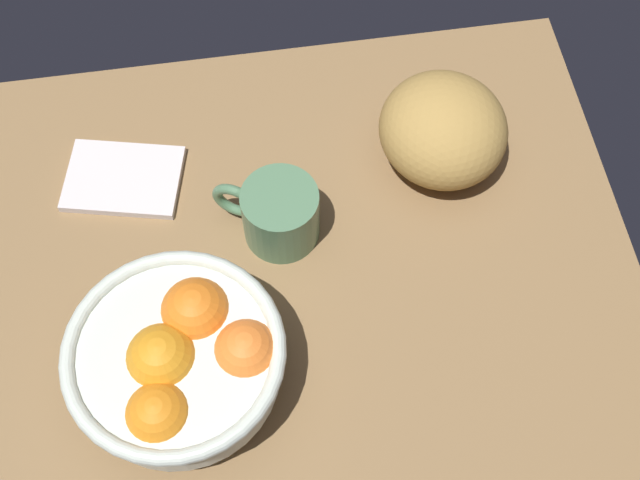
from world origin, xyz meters
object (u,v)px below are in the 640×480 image
object	(u,v)px
napkin_folded	(123,179)
mug	(278,214)
fruit_bowl	(181,360)
bread_loaf	(443,130)

from	to	relation	value
napkin_folded	mug	xyz separation A→B (cm)	(-17.92, 9.69, 3.42)
fruit_bowl	napkin_folded	xyz separation A→B (cm)	(5.88, -26.54, -5.78)
fruit_bowl	napkin_folded	world-z (taller)	fruit_bowl
napkin_folded	mug	size ratio (longest dim) A/B	1.13
bread_loaf	mug	size ratio (longest dim) A/B	1.30
fruit_bowl	bread_loaf	xyz separation A→B (cm)	(-32.81, -24.34, -0.71)
fruit_bowl	napkin_folded	distance (cm)	27.79
fruit_bowl	bread_loaf	size ratio (longest dim) A/B	1.44
bread_loaf	napkin_folded	distance (cm)	39.09
bread_loaf	fruit_bowl	bearing A→B (deg)	36.57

